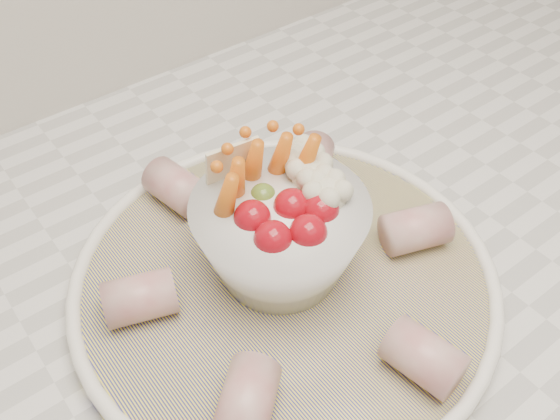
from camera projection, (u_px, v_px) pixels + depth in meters
serving_platter at (285, 279)px, 0.52m from camera, size 0.36×0.36×0.02m
veggie_bowl at (281, 230)px, 0.49m from camera, size 0.14×0.14×0.12m
cured_meat_rolls at (285, 262)px, 0.50m from camera, size 0.28×0.32×0.04m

